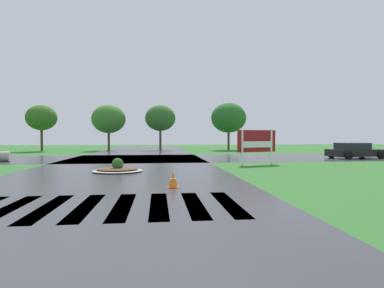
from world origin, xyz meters
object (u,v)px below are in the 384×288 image
Objects in this scene: estate_billboard at (257,143)px; median_island at (118,169)px; car_silver_hatch at (355,151)px; traffic_cone at (173,180)px.

estate_billboard is 8.59m from median_island.
estate_billboard is at bearing -160.77° from car_silver_hatch.
estate_billboard is 9.67m from traffic_cone.
median_island is 19.08m from car_silver_hatch.
estate_billboard reaches higher than median_island.
car_silver_hatch is at bearing 39.76° from traffic_cone.
estate_billboard is at bearing 55.07° from traffic_cone.
estate_billboard is 4.73× the size of traffic_cone.
car_silver_hatch is 19.56m from traffic_cone.
traffic_cone is at bearing -63.34° from median_island.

